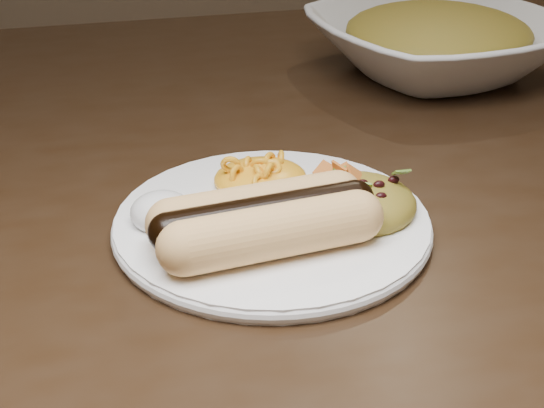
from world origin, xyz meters
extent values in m
cube|color=black|center=(0.00, 0.00, 0.73)|extent=(1.60, 0.90, 0.04)
cylinder|color=black|center=(0.72, 0.37, 0.35)|extent=(0.07, 0.07, 0.71)
cylinder|color=white|center=(0.10, -0.17, 0.76)|extent=(0.26, 0.26, 0.01)
cylinder|color=#F7AE5E|center=(0.09, -0.23, 0.78)|extent=(0.13, 0.05, 0.04)
cylinder|color=#F7AE5E|center=(0.09, -0.19, 0.78)|extent=(0.13, 0.05, 0.04)
cylinder|color=black|center=(0.09, -0.21, 0.78)|extent=(0.14, 0.04, 0.03)
ellipsoid|color=yellow|center=(0.11, -0.12, 0.78)|extent=(0.08, 0.07, 0.03)
ellipsoid|color=white|center=(0.02, -0.16, 0.78)|extent=(0.05, 0.05, 0.03)
ellipsoid|color=#B26819|center=(0.17, -0.18, 0.77)|extent=(0.09, 0.09, 0.04)
imported|color=white|center=(0.38, 0.13, 0.78)|extent=(0.32, 0.32, 0.07)
ellipsoid|color=#B26819|center=(0.38, 0.13, 0.80)|extent=(0.22, 0.22, 0.05)
camera|label=1|loc=(-0.02, -0.65, 1.04)|focal=50.00mm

